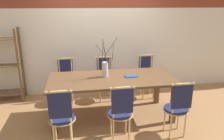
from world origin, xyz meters
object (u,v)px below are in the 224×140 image
(dining_table, at_px, (112,83))
(chair_near_center, at_px, (178,107))
(book_stack, at_px, (131,76))
(shelving_rack, at_px, (3,66))
(vase_centerpiece, at_px, (105,69))
(chair_far_center, at_px, (147,75))

(dining_table, xyz_separation_m, chair_near_center, (0.91, -0.81, -0.16))
(book_stack, xyz_separation_m, shelving_rack, (-2.56, 1.07, 0.01))
(book_stack, distance_m, shelving_rack, 2.77)
(vase_centerpiece, distance_m, book_stack, 0.50)
(vase_centerpiece, bearing_deg, book_stack, -7.63)
(dining_table, height_order, chair_near_center, chair_near_center)
(chair_far_center, bearing_deg, chair_near_center, 89.37)
(chair_near_center, height_order, shelving_rack, shelving_rack)
(dining_table, xyz_separation_m, vase_centerpiece, (-0.11, 0.08, 0.25))
(shelving_rack, bearing_deg, vase_centerpiece, -25.77)
(dining_table, distance_m, chair_far_center, 1.24)
(chair_far_center, bearing_deg, dining_table, 40.88)
(dining_table, xyz_separation_m, chair_far_center, (0.93, 0.81, -0.16))
(shelving_rack, bearing_deg, chair_near_center, -31.38)
(vase_centerpiece, bearing_deg, chair_far_center, 34.64)
(chair_near_center, bearing_deg, shelving_rack, 148.62)
(chair_far_center, relative_size, shelving_rack, 0.60)
(vase_centerpiece, xyz_separation_m, book_stack, (0.48, -0.06, -0.15))
(dining_table, xyz_separation_m, book_stack, (0.36, 0.02, 0.10))
(chair_far_center, xyz_separation_m, vase_centerpiece, (-1.04, -0.72, 0.41))
(dining_table, distance_m, vase_centerpiece, 0.29)
(chair_near_center, bearing_deg, book_stack, 123.57)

